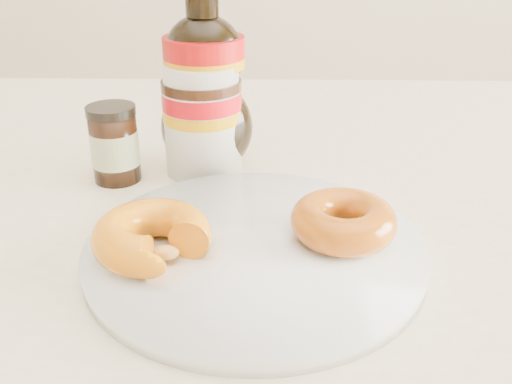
{
  "coord_description": "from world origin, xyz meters",
  "views": [
    {
      "loc": [
        0.02,
        -0.41,
        1.01
      ],
      "look_at": [
        0.01,
        0.04,
        0.79
      ],
      "focal_mm": 40.0,
      "sensor_mm": 36.0,
      "label": 1
    }
  ],
  "objects_px": {
    "dark_jar": "(115,145)",
    "donut_whole": "(343,221)",
    "dining_table": "(245,266)",
    "plate": "(255,249)",
    "donut_bitten": "(152,236)",
    "nutella_jar": "(203,115)",
    "syrup_bottle": "(205,81)"
  },
  "relations": [
    {
      "from": "syrup_bottle",
      "to": "dark_jar",
      "type": "distance_m",
      "value": 0.12
    },
    {
      "from": "dining_table",
      "to": "syrup_bottle",
      "type": "distance_m",
      "value": 0.2
    },
    {
      "from": "donut_bitten",
      "to": "syrup_bottle",
      "type": "bearing_deg",
      "value": 92.1
    },
    {
      "from": "dining_table",
      "to": "nutella_jar",
      "type": "bearing_deg",
      "value": 125.95
    },
    {
      "from": "donut_whole",
      "to": "nutella_jar",
      "type": "relative_size",
      "value": 0.74
    },
    {
      "from": "plate",
      "to": "nutella_jar",
      "type": "height_order",
      "value": "nutella_jar"
    },
    {
      "from": "plate",
      "to": "donut_whole",
      "type": "bearing_deg",
      "value": 7.45
    },
    {
      "from": "donut_bitten",
      "to": "dark_jar",
      "type": "bearing_deg",
      "value": 120.96
    },
    {
      "from": "donut_bitten",
      "to": "donut_whole",
      "type": "height_order",
      "value": "donut_bitten"
    },
    {
      "from": "plate",
      "to": "nutella_jar",
      "type": "relative_size",
      "value": 2.35
    },
    {
      "from": "donut_whole",
      "to": "syrup_bottle",
      "type": "relative_size",
      "value": 0.45
    },
    {
      "from": "dining_table",
      "to": "dark_jar",
      "type": "height_order",
      "value": "dark_jar"
    },
    {
      "from": "plate",
      "to": "dark_jar",
      "type": "height_order",
      "value": "dark_jar"
    },
    {
      "from": "nutella_jar",
      "to": "dining_table",
      "type": "bearing_deg",
      "value": -54.05
    },
    {
      "from": "dark_jar",
      "to": "donut_bitten",
      "type": "bearing_deg",
      "value": -67.55
    },
    {
      "from": "plate",
      "to": "donut_bitten",
      "type": "relative_size",
      "value": 2.98
    },
    {
      "from": "donut_bitten",
      "to": "nutella_jar",
      "type": "relative_size",
      "value": 0.79
    },
    {
      "from": "donut_whole",
      "to": "nutella_jar",
      "type": "bearing_deg",
      "value": 128.49
    },
    {
      "from": "donut_bitten",
      "to": "donut_whole",
      "type": "relative_size",
      "value": 1.07
    },
    {
      "from": "dining_table",
      "to": "plate",
      "type": "distance_m",
      "value": 0.14
    },
    {
      "from": "dark_jar",
      "to": "donut_whole",
      "type": "bearing_deg",
      "value": -32.26
    },
    {
      "from": "dining_table",
      "to": "dark_jar",
      "type": "distance_m",
      "value": 0.19
    },
    {
      "from": "dining_table",
      "to": "plate",
      "type": "bearing_deg",
      "value": -83.47
    },
    {
      "from": "nutella_jar",
      "to": "dark_jar",
      "type": "relative_size",
      "value": 1.46
    },
    {
      "from": "nutella_jar",
      "to": "syrup_bottle",
      "type": "height_order",
      "value": "syrup_bottle"
    },
    {
      "from": "plate",
      "to": "dark_jar",
      "type": "xyz_separation_m",
      "value": [
        -0.15,
        0.15,
        0.03
      ]
    },
    {
      "from": "plate",
      "to": "donut_whole",
      "type": "distance_m",
      "value": 0.08
    },
    {
      "from": "plate",
      "to": "syrup_bottle",
      "type": "distance_m",
      "value": 0.21
    },
    {
      "from": "dining_table",
      "to": "plate",
      "type": "height_order",
      "value": "plate"
    },
    {
      "from": "plate",
      "to": "dining_table",
      "type": "bearing_deg",
      "value": 96.53
    },
    {
      "from": "donut_whole",
      "to": "dark_jar",
      "type": "bearing_deg",
      "value": 147.74
    },
    {
      "from": "dining_table",
      "to": "dark_jar",
      "type": "bearing_deg",
      "value": 164.25
    }
  ]
}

